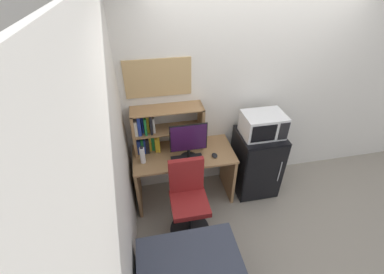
# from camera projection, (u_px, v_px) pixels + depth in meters

# --- Properties ---
(wall_back) EXTENTS (6.40, 0.04, 2.60)m
(wall_back) POSITION_uv_depth(u_px,v_px,m) (280.00, 92.00, 3.33)
(wall_back) COLOR silver
(wall_back) RESTS_ON ground_plane
(wall_left) EXTENTS (0.04, 4.40, 2.60)m
(wall_left) POSITION_uv_depth(u_px,v_px,m) (113.00, 222.00, 1.71)
(wall_left) COLOR silver
(wall_left) RESTS_ON ground_plane
(desk) EXTENTS (1.24, 0.59, 0.75)m
(desk) POSITION_uv_depth(u_px,v_px,m) (184.00, 167.00, 3.32)
(desk) COLOR #997047
(desk) RESTS_ON ground_plane
(hutch_bookshelf) EXTENTS (0.85, 0.27, 0.56)m
(hutch_bookshelf) POSITION_uv_depth(u_px,v_px,m) (156.00, 129.00, 3.11)
(hutch_bookshelf) COLOR #997047
(hutch_bookshelf) RESTS_ON desk
(monitor) EXTENTS (0.44, 0.21, 0.47)m
(monitor) POSITION_uv_depth(u_px,v_px,m) (189.00, 141.00, 2.96)
(monitor) COLOR black
(monitor) RESTS_ON desk
(keyboard) EXTENTS (0.38, 0.14, 0.02)m
(keyboard) POSITION_uv_depth(u_px,v_px,m) (187.00, 159.00, 3.08)
(keyboard) COLOR black
(keyboard) RESTS_ON desk
(computer_mouse) EXTENTS (0.07, 0.09, 0.03)m
(computer_mouse) POSITION_uv_depth(u_px,v_px,m) (215.00, 155.00, 3.12)
(computer_mouse) COLOR black
(computer_mouse) RESTS_ON desk
(water_bottle) EXTENTS (0.06, 0.06, 0.23)m
(water_bottle) POSITION_uv_depth(u_px,v_px,m) (142.00, 155.00, 2.98)
(water_bottle) COLOR silver
(water_bottle) RESTS_ON desk
(mini_fridge) EXTENTS (0.55, 0.57, 0.91)m
(mini_fridge) POSITION_uv_depth(u_px,v_px,m) (256.00, 162.00, 3.50)
(mini_fridge) COLOR black
(mini_fridge) RESTS_ON ground_plane
(microwave) EXTENTS (0.50, 0.38, 0.29)m
(microwave) POSITION_uv_depth(u_px,v_px,m) (263.00, 125.00, 3.16)
(microwave) COLOR silver
(microwave) RESTS_ON mini_fridge
(desk_chair) EXTENTS (0.47, 0.47, 0.97)m
(desk_chair) POSITION_uv_depth(u_px,v_px,m) (189.00, 202.00, 2.95)
(desk_chair) COLOR black
(desk_chair) RESTS_ON ground_plane
(wall_corkboard) EXTENTS (0.75, 0.02, 0.43)m
(wall_corkboard) POSITION_uv_depth(u_px,v_px,m) (158.00, 78.00, 2.87)
(wall_corkboard) COLOR tan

